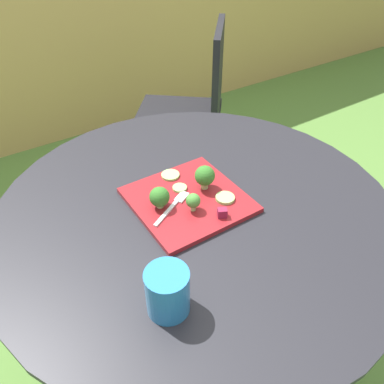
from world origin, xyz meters
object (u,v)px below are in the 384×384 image
Objects in this scene: patio_chair at (195,102)px; salad_plate at (188,200)px; drinking_glass at (168,293)px; fork at (175,205)px.

patio_chair is 3.09× the size of salad_plate.
salad_plate is at bearing -124.76° from patio_chair.
drinking_glass is (-0.79, -1.09, 0.23)m from patio_chair.
drinking_glass reaches higher than fork.
fork reaches higher than salad_plate.
patio_chair is 8.48× the size of drinking_glass.
patio_chair reaches higher than drinking_glass.
fork is (-0.05, -0.01, 0.01)m from salad_plate.
drinking_glass is at bearing -125.96° from patio_chair.
patio_chair is at bearing 53.33° from fork.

